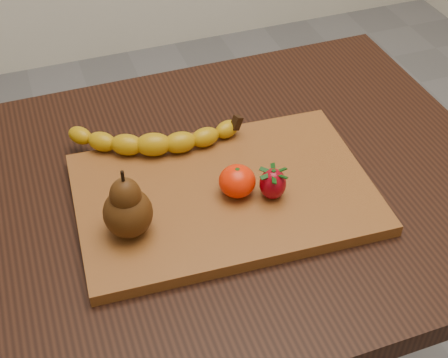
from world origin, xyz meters
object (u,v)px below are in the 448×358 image
object	(u,v)px
pear	(126,203)
mandarin	(237,181)
table	(198,233)
cutting_board	(224,193)

from	to	relation	value
pear	mandarin	size ratio (longest dim) A/B	1.95
table	cutting_board	distance (m)	0.12
mandarin	cutting_board	bearing A→B (deg)	135.71
table	pear	xyz separation A→B (m)	(-0.12, -0.07, 0.17)
table	pear	bearing A→B (deg)	-150.37
mandarin	pear	bearing A→B (deg)	-172.87
table	cutting_board	world-z (taller)	cutting_board
pear	cutting_board	bearing A→B (deg)	13.23
table	cutting_board	size ratio (longest dim) A/B	2.22
cutting_board	mandarin	distance (m)	0.04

